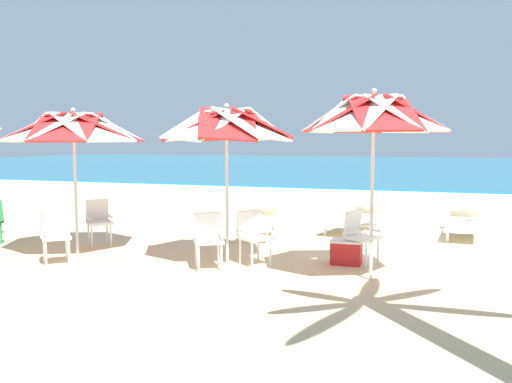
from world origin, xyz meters
TOP-DOWN VIEW (x-y plane):
  - ground_plane at (0.00, 0.00)m, footprint 80.00×80.00m
  - sea at (0.00, 29.01)m, footprint 80.00×36.00m
  - surf_foam at (0.00, 10.71)m, footprint 80.00×0.70m
  - beach_umbrella_0 at (-0.55, -2.85)m, footprint 2.08×2.08m
  - plastic_chair_0 at (-0.85, -1.89)m, footprint 0.61×0.59m
  - beach_umbrella_1 at (-2.91, -2.47)m, footprint 2.23×2.23m
  - plastic_chair_1 at (-2.49, -2.41)m, footprint 0.63×0.63m
  - plastic_chair_2 at (-3.07, -2.89)m, footprint 0.61×0.62m
  - beach_umbrella_2 at (-5.69, -2.62)m, footprint 2.49×2.49m
  - plastic_chair_3 at (-5.57, -3.46)m, footprint 0.63×0.63m
  - plastic_chair_4 at (-5.80, -1.80)m, footprint 0.63×0.63m
  - sun_lounger_0 at (0.83, 1.43)m, footprint 0.76×2.18m
  - sun_lounger_1 at (-1.45, 1.37)m, footprint 1.13×2.23m
  - sun_lounger_2 at (-3.25, 0.24)m, footprint 1.02×2.22m
  - cooler_box at (-1.05, -1.95)m, footprint 0.50×0.34m
  - beach_ball at (0.97, 1.82)m, footprint 0.31×0.31m

SIDE VIEW (x-z plane):
  - ground_plane at x=0.00m, z-range 0.00..0.00m
  - surf_foam at x=0.00m, z-range 0.00..0.01m
  - sea at x=0.00m, z-range 0.00..0.10m
  - beach_ball at x=0.97m, z-range 0.00..0.31m
  - cooler_box at x=-1.05m, z-range 0.00..0.40m
  - sun_lounger_0 at x=0.83m, z-range -0.03..0.59m
  - sun_lounger_1 at x=-1.45m, z-range -0.03..0.59m
  - sun_lounger_2 at x=-3.25m, z-range -0.03..0.59m
  - plastic_chair_0 at x=-0.85m, z-range 0.06..0.93m
  - plastic_chair_1 at x=-2.49m, z-range 0.06..0.93m
  - plastic_chair_2 at x=-3.07m, z-range 0.06..0.93m
  - plastic_chair_3 at x=-5.57m, z-range 0.06..0.93m
  - plastic_chair_4 at x=-5.80m, z-range 0.06..0.93m
  - beach_umbrella_2 at x=-5.69m, z-range 0.92..3.48m
  - beach_umbrella_1 at x=-2.91m, z-range 0.93..3.52m
  - beach_umbrella_0 at x=-0.55m, z-range 0.97..3.71m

